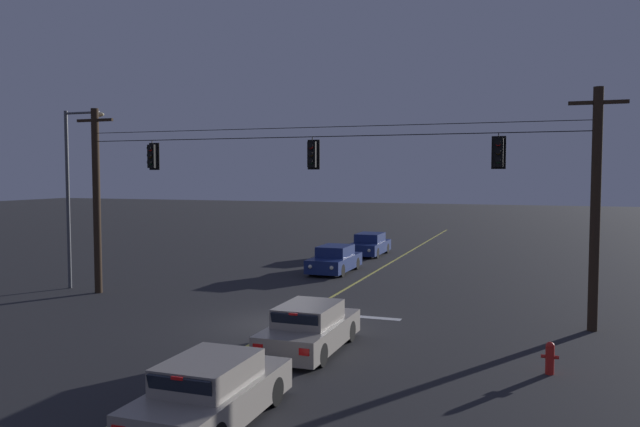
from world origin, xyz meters
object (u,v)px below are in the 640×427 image
at_px(street_lamp_corner, 73,182).
at_px(traffic_light_centre, 498,152).
at_px(car_waiting_near_lane, 310,329).
at_px(car_oncoming_trailing, 370,245).
at_px(traffic_light_leftmost, 152,156).
at_px(car_waiting_second_near, 211,393).
at_px(traffic_light_left_inner, 312,154).
at_px(car_oncoming_lead, 335,260).
at_px(fire_hydrant, 550,357).

bearing_deg(street_lamp_corner, traffic_light_centre, -1.52).
distance_m(car_waiting_near_lane, car_oncoming_trailing, 21.83).
bearing_deg(traffic_light_leftmost, street_lamp_corner, 173.83).
height_order(car_waiting_near_lane, car_oncoming_trailing, same).
distance_m(car_oncoming_trailing, car_waiting_second_near, 27.39).
height_order(traffic_light_centre, car_oncoming_trailing, traffic_light_centre).
xyz_separation_m(traffic_light_leftmost, car_waiting_near_lane, (8.90, -5.27, -5.22)).
bearing_deg(traffic_light_left_inner, car_oncoming_lead, 102.86).
height_order(car_waiting_near_lane, car_oncoming_lead, same).
bearing_deg(traffic_light_left_inner, traffic_light_leftmost, 180.00).
relative_size(traffic_light_left_inner, fire_hydrant, 1.45).
relative_size(traffic_light_centre, car_oncoming_lead, 0.28).
bearing_deg(fire_hydrant, car_oncoming_trailing, 116.16).
bearing_deg(fire_hydrant, traffic_light_leftmost, 161.42).
height_order(traffic_light_centre, fire_hydrant, traffic_light_centre).
height_order(traffic_light_leftmost, car_oncoming_trailing, traffic_light_leftmost).
xyz_separation_m(car_waiting_near_lane, car_waiting_second_near, (-0.04, -5.64, 0.00)).
distance_m(traffic_light_leftmost, car_oncoming_trailing, 17.71).
bearing_deg(traffic_light_leftmost, traffic_light_left_inner, 0.00).
bearing_deg(street_lamp_corner, car_oncoming_trailing, 59.08).
bearing_deg(car_waiting_second_near, street_lamp_corner, 139.45).
distance_m(traffic_light_centre, fire_hydrant, 7.69).
distance_m(car_waiting_near_lane, car_waiting_second_near, 5.64).
distance_m(traffic_light_centre, car_oncoming_trailing, 19.16).
distance_m(car_oncoming_lead, street_lamp_corner, 13.31).
height_order(car_oncoming_trailing, car_waiting_second_near, same).
xyz_separation_m(car_oncoming_lead, street_lamp_corner, (-9.48, -8.37, 4.12)).
xyz_separation_m(traffic_light_leftmost, car_waiting_second_near, (8.85, -10.92, -5.22)).
distance_m(traffic_light_leftmost, car_waiting_second_near, 14.99).
bearing_deg(car_oncoming_lead, traffic_light_left_inner, -77.14).
xyz_separation_m(traffic_light_left_inner, fire_hydrant, (8.40, -5.19, -5.42)).
bearing_deg(car_oncoming_lead, car_waiting_second_near, -79.01).
height_order(car_waiting_second_near, fire_hydrant, car_waiting_second_near).
distance_m(traffic_light_leftmost, traffic_light_centre, 13.75).
xyz_separation_m(car_waiting_near_lane, car_oncoming_trailing, (-3.96, 21.46, -0.00)).
bearing_deg(traffic_light_centre, car_oncoming_trailing, 118.56).
relative_size(car_oncoming_trailing, street_lamp_corner, 0.56).
relative_size(traffic_light_leftmost, traffic_light_left_inner, 1.00).
bearing_deg(car_waiting_near_lane, traffic_light_left_inner, 109.44).
distance_m(traffic_light_centre, car_oncoming_lead, 13.49).
distance_m(car_oncoming_trailing, fire_hydrant, 23.82).
height_order(traffic_light_centre, car_oncoming_lead, traffic_light_centre).
height_order(car_oncoming_trailing, street_lamp_corner, street_lamp_corner).
height_order(traffic_light_centre, car_waiting_near_lane, traffic_light_centre).
bearing_deg(car_waiting_near_lane, car_waiting_second_near, -90.43).
relative_size(traffic_light_left_inner, street_lamp_corner, 0.15).
xyz_separation_m(traffic_light_left_inner, traffic_light_centre, (6.71, 0.00, 0.00)).
distance_m(street_lamp_corner, fire_hydrant, 21.15).
bearing_deg(traffic_light_centre, traffic_light_left_inner, 180.00).
bearing_deg(car_oncoming_lead, traffic_light_centre, -45.40).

